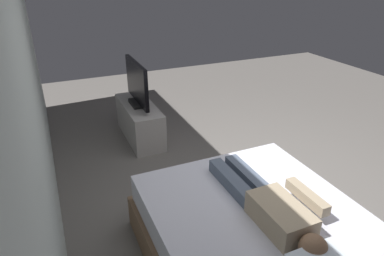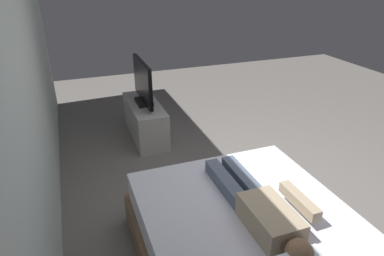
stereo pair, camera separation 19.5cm
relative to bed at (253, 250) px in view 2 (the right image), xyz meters
name	(u,v)px [view 2 (the right image)]	position (x,y,z in m)	size (l,w,h in m)	color
ground_plane	(256,201)	(0.80, -0.51, -0.26)	(10.00, 10.00, 0.00)	slate
back_wall	(25,80)	(1.20, 1.43, 1.14)	(6.40, 0.10, 2.80)	silver
bed	(253,250)	(0.00, 0.00, 0.00)	(1.96, 1.60, 0.54)	brown
person	(262,208)	(0.03, -0.06, 0.36)	(1.26, 0.46, 0.18)	tan
remote	(295,193)	(0.18, -0.46, 0.29)	(0.15, 0.04, 0.02)	black
tv_stand	(145,120)	(2.65, 0.21, -0.01)	(1.10, 0.40, 0.50)	#B7B2AD
tv	(143,83)	(2.65, 0.21, 0.52)	(0.88, 0.20, 0.59)	black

